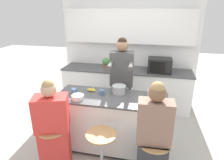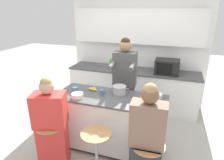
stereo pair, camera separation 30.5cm
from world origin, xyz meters
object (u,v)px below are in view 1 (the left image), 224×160
Objects in this scene: fruit_bowl at (78,97)px; banana_bunch at (92,90)px; bar_stool_rightmost at (153,159)px; coffee_cup_far at (102,92)px; bar_stool_leftmost at (54,145)px; person_seated_near at (153,141)px; potted_plant at (106,62)px; microwave at (160,65)px; cooking_pot at (119,89)px; bar_stool_center at (102,151)px; coffee_cup_near at (74,91)px; kitchen_island at (111,122)px; person_cooking at (121,86)px; person_wrapped_blanket at (53,130)px.

fruit_bowl reaches higher than banana_bunch.
coffee_cup_far is at bearing 141.89° from bar_stool_rightmost.
bar_stool_leftmost is 0.46× the size of person_seated_near.
potted_plant is (0.23, 2.19, 0.64)m from bar_stool_leftmost.
bar_stool_leftmost is 2.66m from microwave.
person_seated_near reaches higher than bar_stool_rightmost.
banana_bunch is at bearing -178.57° from cooking_pot.
coffee_cup_near reaches higher than bar_stool_center.
bar_stool_leftmost is (-0.69, -0.63, -0.08)m from kitchen_island.
cooking_pot is (0.03, -0.44, 0.11)m from person_cooking.
bar_stool_center is 2.34m from microwave.
banana_bunch is (0.11, 0.34, -0.01)m from fruit_bowl.
coffee_cup_near is (-1.28, 0.59, 0.58)m from bar_stool_rightmost.
bar_stool_center is 2.31m from potted_plant.
coffee_cup_far reaches higher than fruit_bowl.
potted_plant is (0.00, 1.76, 0.07)m from fruit_bowl.
person_cooking is 0.60m from coffee_cup_far.
bar_stool_center is at bearing -15.99° from person_wrapped_blanket.
cooking_pot is at bearing 44.78° from bar_stool_leftmost.
banana_bunch is 1.76m from microwave.
bar_stool_rightmost is at bearing -1.42° from bar_stool_center.
potted_plant is (-0.56, 1.41, 0.04)m from cooking_pot.
cooking_pot is at bearing 82.84° from bar_stool_center.
bar_stool_leftmost is 0.48× the size of person_wrapped_blanket.
bar_stool_rightmost is at bearing -62.08° from potted_plant.
person_wrapped_blanket reaches higher than coffee_cup_near.
coffee_cup_far is at bearing -116.11° from person_cooking.
cooking_pot is at bearing 23.08° from coffee_cup_far.
potted_plant reaches higher than coffee_cup_near.
person_wrapped_blanket is at bearing -137.26° from kitchen_island.
person_seated_near is (1.35, 0.00, 0.02)m from person_wrapped_blanket.
potted_plant is at bearing 101.46° from coffee_cup_far.
bar_stool_rightmost is (0.69, -0.02, 0.00)m from bar_stool_center.
coffee_cup_near is 0.24× the size of microwave.
person_cooking reaches higher than person_wrapped_blanket.
person_seated_near reaches higher than banana_bunch.
kitchen_island is 1.79m from microwave.
fruit_bowl is at bearing -125.03° from microwave.
fruit_bowl is 1.76m from potted_plant.
fruit_bowl reaches higher than bar_stool_center.
kitchen_island reaches higher than bar_stool_center.
person_wrapped_blanket is at bearing -134.69° from cooking_pot.
cooking_pot is 2.84× the size of coffee_cup_far.
cooking_pot is at bearing 27.46° from person_wrapped_blanket.
bar_stool_center is 3.68× the size of fruit_bowl.
cooking_pot is at bearing 15.13° from coffee_cup_near.
bar_stool_leftmost is at bearing -95.89° from potted_plant.
person_seated_near is at bearing -67.67° from person_cooking.
person_seated_near is at bearing -91.70° from microwave.
coffee_cup_near is at bearing 126.42° from fruit_bowl.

